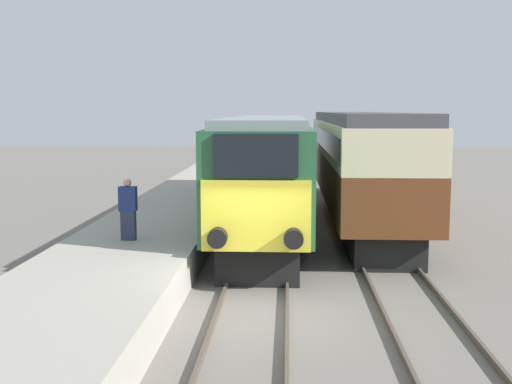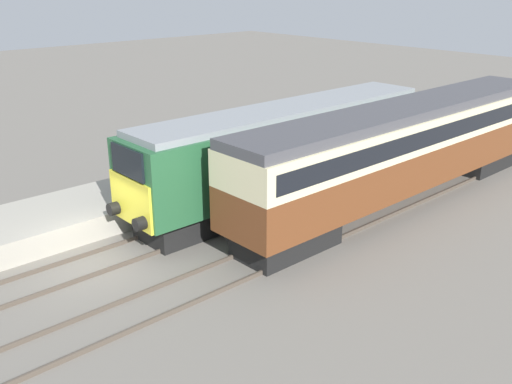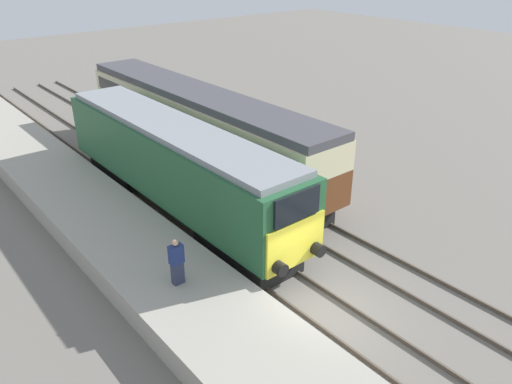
{
  "view_description": "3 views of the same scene",
  "coord_description": "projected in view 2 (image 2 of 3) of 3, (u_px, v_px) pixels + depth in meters",
  "views": [
    {
      "loc": [
        0.71,
        -12.74,
        4.18
      ],
      "look_at": [
        0.0,
        1.53,
        2.36
      ],
      "focal_mm": 45.0,
      "sensor_mm": 36.0,
      "label": 1
    },
    {
      "loc": [
        15.76,
        -7.13,
        8.78
      ],
      "look_at": [
        1.7,
        5.53,
        1.6
      ],
      "focal_mm": 40.0,
      "sensor_mm": 36.0,
      "label": 2
    },
    {
      "loc": [
        -9.66,
        -8.15,
        10.4
      ],
      "look_at": [
        1.7,
        5.53,
        1.6
      ],
      "focal_mm": 35.0,
      "sensor_mm": 36.0,
      "label": 3
    }
  ],
  "objects": [
    {
      "name": "rails_near_track",
      "position": [
        216.0,
        221.0,
        21.63
      ],
      "size": [
        1.51,
        60.0,
        0.14
      ],
      "color": "#4C4238",
      "rests_on": "ground_plane"
    },
    {
      "name": "passenger_carriage",
      "position": [
        406.0,
        144.0,
        22.85
      ],
      "size": [
        2.75,
        17.77,
        4.1
      ],
      "color": "black",
      "rests_on": "ground_plane"
    },
    {
      "name": "rails_far_track",
      "position": [
        278.0,
        251.0,
        19.27
      ],
      "size": [
        1.5,
        60.0,
        0.14
      ],
      "color": "#4C4238",
      "rests_on": "ground_plane"
    },
    {
      "name": "ground_plane",
      "position": [
        95.0,
        264.0,
        18.53
      ],
      "size": [
        120.0,
        120.0,
        0.0
      ],
      "primitive_type": "plane",
      "color": "slate"
    },
    {
      "name": "platform_left",
      "position": [
        223.0,
        174.0,
        25.67
      ],
      "size": [
        3.5,
        50.0,
        0.87
      ],
      "color": "#9E998C",
      "rests_on": "ground_plane"
    },
    {
      "name": "locomotive",
      "position": [
        288.0,
        148.0,
        23.25
      ],
      "size": [
        2.7,
        15.06,
        3.95
      ],
      "color": "black",
      "rests_on": "ground_plane"
    },
    {
      "name": "person_on_platform",
      "position": [
        127.0,
        170.0,
        22.32
      ],
      "size": [
        0.44,
        0.26,
        1.58
      ],
      "color": "#2D334C",
      "rests_on": "platform_left"
    }
  ]
}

